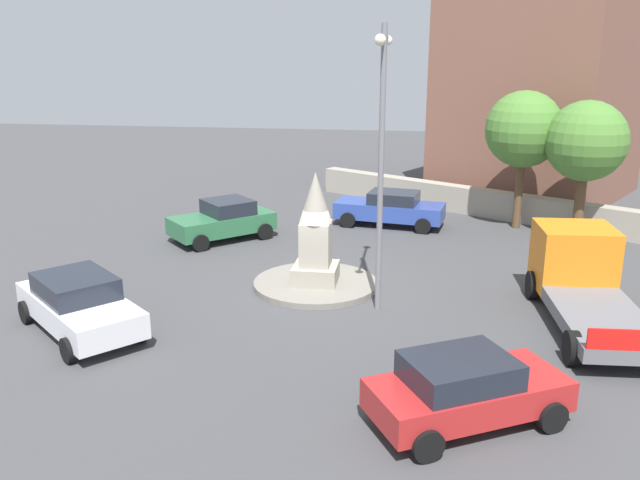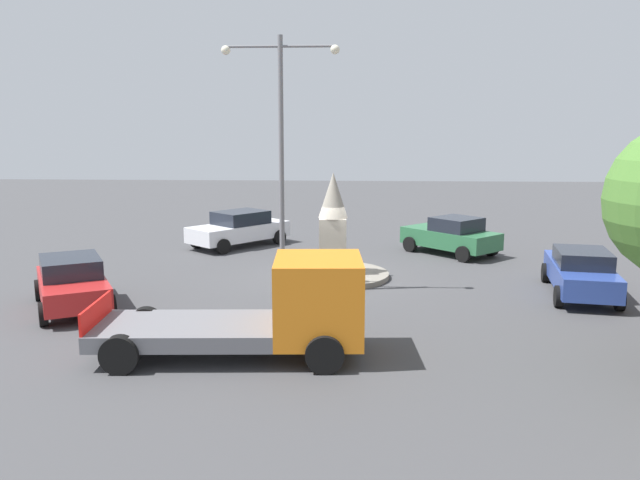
# 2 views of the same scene
# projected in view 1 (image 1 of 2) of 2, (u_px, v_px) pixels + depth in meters

# --- Properties ---
(ground_plane) EXTENTS (80.00, 80.00, 0.00)m
(ground_plane) POSITION_uv_depth(u_px,v_px,m) (316.00, 287.00, 21.23)
(ground_plane) COLOR #424244
(traffic_island) EXTENTS (3.92, 3.92, 0.18)m
(traffic_island) POSITION_uv_depth(u_px,v_px,m) (316.00, 284.00, 21.21)
(traffic_island) COLOR gray
(traffic_island) RESTS_ON ground
(monument) EXTENTS (1.37, 1.37, 3.49)m
(monument) POSITION_uv_depth(u_px,v_px,m) (316.00, 232.00, 20.73)
(monument) COLOR #9E9687
(monument) RESTS_ON traffic_island
(streetlamp) EXTENTS (3.56, 0.28, 7.89)m
(streetlamp) POSITION_uv_depth(u_px,v_px,m) (382.00, 143.00, 18.13)
(streetlamp) COLOR slate
(streetlamp) RESTS_ON ground
(car_blue_passing) EXTENTS (2.48, 4.69, 1.47)m
(car_blue_passing) POSITION_uv_depth(u_px,v_px,m) (390.00, 208.00, 28.13)
(car_blue_passing) COLOR #2D479E
(car_blue_passing) RESTS_ON ground
(car_green_parked_left) EXTENTS (4.02, 4.09, 1.55)m
(car_green_parked_left) POSITION_uv_depth(u_px,v_px,m) (223.00, 220.00, 26.14)
(car_green_parked_left) COLOR #2D6B42
(car_green_parked_left) RESTS_ON ground
(car_white_waiting) EXTENTS (4.33, 4.57, 1.55)m
(car_white_waiting) POSITION_uv_depth(u_px,v_px,m) (79.00, 304.00, 17.71)
(car_white_waiting) COLOR silver
(car_white_waiting) RESTS_ON ground
(car_red_far_side) EXTENTS (3.44, 4.31, 1.48)m
(car_red_far_side) POSITION_uv_depth(u_px,v_px,m) (466.00, 389.00, 13.39)
(car_red_far_side) COLOR #B22323
(car_red_far_side) RESTS_ON ground
(truck_orange_near_island) EXTENTS (6.18, 2.72, 2.29)m
(truck_orange_near_island) POSITION_uv_depth(u_px,v_px,m) (582.00, 277.00, 18.83)
(truck_orange_near_island) COLOR orange
(truck_orange_near_island) RESTS_ON ground
(stone_boundary_wall) EXTENTS (9.25, 15.18, 1.19)m
(stone_boundary_wall) POSITION_uv_depth(u_px,v_px,m) (482.00, 202.00, 29.87)
(stone_boundary_wall) COLOR #9E9687
(stone_boundary_wall) RESTS_ON ground
(corner_building) EXTENTS (11.56, 11.19, 11.46)m
(corner_building) POSITION_uv_depth(u_px,v_px,m) (543.00, 78.00, 32.86)
(corner_building) COLOR brown
(corner_building) RESTS_ON ground
(tree_near_wall) EXTENTS (3.08, 3.08, 5.62)m
(tree_near_wall) POSITION_uv_depth(u_px,v_px,m) (524.00, 130.00, 26.93)
(tree_near_wall) COLOR brown
(tree_near_wall) RESTS_ON ground
(tree_mid_cluster) EXTENTS (3.07, 3.07, 5.36)m
(tree_mid_cluster) POSITION_uv_depth(u_px,v_px,m) (586.00, 142.00, 25.51)
(tree_mid_cluster) COLOR brown
(tree_mid_cluster) RESTS_ON ground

